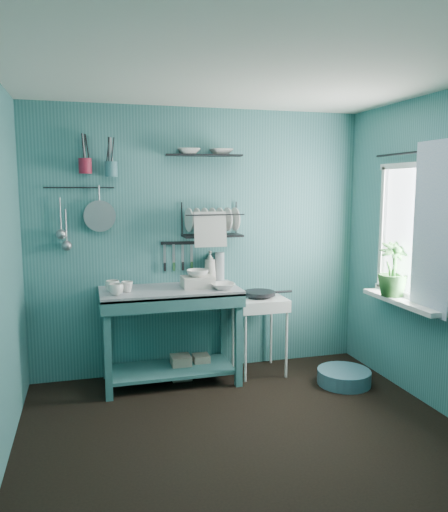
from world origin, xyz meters
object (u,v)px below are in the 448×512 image
object	(u,v)px
dish_rack	(212,220)
utensil_cup_magenta	(85,166)
mug_mid	(127,287)
mug_left	(116,290)
floor_basin	(344,377)
utensil_cup_teal	(111,169)
colander	(100,216)
potted_plant	(393,269)
hotplate_stand	(259,335)
frying_pan	(259,293)
soap_bottle	(210,266)
work_counter	(171,336)
mug_right	(113,286)
water_bottle	(220,267)
storage_tin_small	(201,365)
storage_tin_large	(181,367)
wash_tub	(198,282)

from	to	relation	value
dish_rack	utensil_cup_magenta	bearing A→B (deg)	-174.94
mug_mid	mug_left	bearing A→B (deg)	-135.00
mug_mid	floor_basin	world-z (taller)	mug_mid
utensil_cup_magenta	floor_basin	xyz separation A→B (m)	(2.19, -0.67, -1.89)
utensil_cup_teal	floor_basin	world-z (taller)	utensil_cup_teal
colander	potted_plant	xyz separation A→B (m)	(2.43, -0.86, -0.45)
hotplate_stand	frying_pan	xyz separation A→B (m)	(0.00, 0.00, 0.41)
mug_mid	soap_bottle	world-z (taller)	soap_bottle
work_counter	dish_rack	world-z (taller)	dish_rack
frying_pan	potted_plant	size ratio (longest dim) A/B	0.64
mug_right	water_bottle	bearing A→B (deg)	12.17
storage_tin_small	floor_basin	size ratio (longest dim) A/B	0.42
mug_right	frying_pan	distance (m)	1.36
mug_mid	mug_right	bearing A→B (deg)	153.43
water_bottle	floor_basin	xyz separation A→B (m)	(0.98, -0.69, -0.95)
utensil_cup_teal	potted_plant	size ratio (longest dim) A/B	0.28
dish_rack	work_counter	bearing A→B (deg)	-153.36
frying_pan	storage_tin_small	xyz separation A→B (m)	(-0.56, 0.06, -0.68)
frying_pan	storage_tin_large	distance (m)	1.01
wash_tub	water_bottle	bearing A→B (deg)	41.63
work_counter	mug_right	size ratio (longest dim) A/B	10.01
frying_pan	storage_tin_small	size ratio (longest dim) A/B	1.50
wash_tub	soap_bottle	bearing A→B (deg)	52.31
work_counter	mug_right	distance (m)	0.70
wash_tub	storage_tin_large	distance (m)	0.83
dish_rack	wash_tub	bearing A→B (deg)	-129.33
utensil_cup_magenta	potted_plant	size ratio (longest dim) A/B	0.28
wash_tub	utensil_cup_teal	world-z (taller)	utensil_cup_teal
utensil_cup_teal	mug_mid	bearing A→B (deg)	-70.48
soap_bottle	utensil_cup_teal	distance (m)	1.27
utensil_cup_magenta	floor_basin	distance (m)	2.97
mug_left	water_bottle	xyz separation A→B (m)	(1.00, 0.38, 0.09)
dish_rack	utensil_cup_magenta	size ratio (longest dim) A/B	4.23
dish_rack	colander	xyz separation A→B (m)	(-1.01, 0.08, 0.04)
water_bottle	colander	world-z (taller)	colander
wash_tub	water_bottle	distance (m)	0.37
mug_right	dish_rack	xyz separation A→B (m)	(0.93, 0.15, 0.55)
work_counter	dish_rack	size ratio (longest dim) A/B	2.24
mug_left	storage_tin_small	size ratio (longest dim) A/B	0.61
utensil_cup_magenta	floor_basin	world-z (taller)	utensil_cup_magenta
work_counter	utensil_cup_magenta	bearing A→B (deg)	168.60
water_bottle	storage_tin_large	bearing A→B (deg)	-157.96
soap_bottle	hotplate_stand	size ratio (longest dim) A/B	0.41
work_counter	utensil_cup_teal	bearing A→B (deg)	161.82
work_counter	dish_rack	bearing A→B (deg)	23.66
work_counter	frying_pan	distance (m)	0.92
mug_right	storage_tin_large	xyz separation A→B (m)	(0.60, 0.05, -0.81)
dish_rack	storage_tin_small	bearing A→B (deg)	-144.68
dish_rack	floor_basin	size ratio (longest dim) A/B	1.15
mug_right	utensil_cup_magenta	size ratio (longest dim) A/B	0.95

